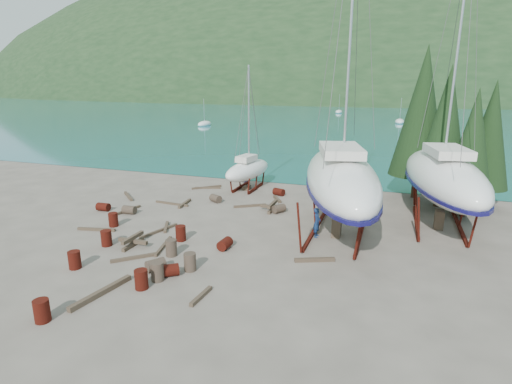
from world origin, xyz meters
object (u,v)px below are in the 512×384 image
(large_sailboat_far, at_px, (443,177))
(small_sailboat_shore, at_px, (248,170))
(worker, at_px, (317,222))
(large_sailboat_near, at_px, (341,179))

(large_sailboat_far, distance_m, small_sailboat_shore, 15.35)
(large_sailboat_far, xyz_separation_m, worker, (-6.87, -4.42, -2.30))
(worker, bearing_deg, large_sailboat_near, -44.46)
(small_sailboat_shore, bearing_deg, large_sailboat_far, -8.20)
(large_sailboat_near, height_order, small_sailboat_shore, large_sailboat_near)
(large_sailboat_near, xyz_separation_m, large_sailboat_far, (5.78, 3.35, -0.18))
(large_sailboat_near, bearing_deg, worker, -150.26)
(large_sailboat_near, distance_m, worker, 2.91)
(large_sailboat_far, relative_size, small_sailboat_shore, 1.91)
(large_sailboat_near, xyz_separation_m, worker, (-1.09, -1.07, -2.48))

